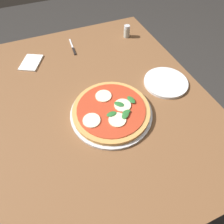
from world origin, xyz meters
TOP-DOWN VIEW (x-y plane):
  - ground_plane at (0.00, 0.00)m, footprint 6.00×6.00m
  - dining_table at (0.00, 0.00)m, footprint 1.19×0.91m
  - serving_tray at (0.12, 0.00)m, footprint 0.34×0.34m
  - pizza at (0.12, 0.00)m, footprint 0.32×0.32m
  - plate_white at (0.05, 0.31)m, footprint 0.21×0.21m
  - napkin at (-0.35, -0.26)m, footprint 0.16×0.14m
  - knife at (-0.39, -0.03)m, footprint 0.16×0.02m
  - pepper_shaker at (-0.39, 0.30)m, footprint 0.04×0.04m

SIDE VIEW (x-z plane):
  - ground_plane at x=0.00m, z-range 0.00..0.00m
  - dining_table at x=0.00m, z-range 0.26..1.01m
  - knife at x=-0.39m, z-range 0.75..0.76m
  - napkin at x=-0.35m, z-range 0.75..0.76m
  - serving_tray at x=0.12m, z-range 0.75..0.76m
  - plate_white at x=0.05m, z-range 0.75..0.76m
  - pizza at x=0.12m, z-range 0.76..0.79m
  - pepper_shaker at x=-0.39m, z-range 0.75..0.82m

